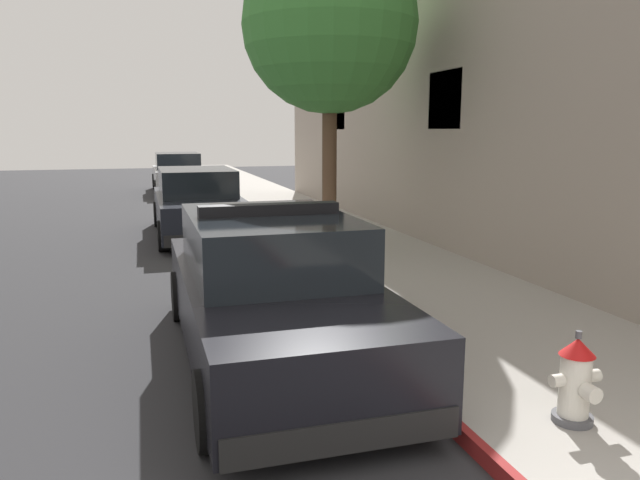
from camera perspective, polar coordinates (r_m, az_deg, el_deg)
The scene contains 9 objects.
ground_plane at distance 11.83m, azimuth -25.73°, elevation -3.16°, with size 28.98×60.00×0.20m, color #2B2B2D.
sidewalk_pavement at distance 12.30m, azimuth 2.93°, elevation -0.85°, with size 3.27×60.00×0.14m, color #9E9991.
curb_painted_edge at distance 11.86m, azimuth -4.74°, elevation -1.29°, with size 0.08×60.00×0.14m, color maroon.
storefront_building at distance 13.55m, azimuth 21.60°, elevation 11.66°, with size 5.46×23.81×5.84m.
police_cruiser at distance 6.51m, azimuth -4.57°, elevation -4.85°, with size 1.94×4.84×1.68m.
parked_car_silver_ahead at distance 14.45m, azimuth -11.44°, elevation 3.32°, with size 1.94×4.84×1.56m.
parked_car_dark_far at distance 24.91m, azimuth -13.22°, elevation 6.10°, with size 1.94×4.84×1.56m.
fire_hydrant at distance 5.32m, azimuth 22.92°, elevation -12.10°, with size 0.44×0.40×0.76m.
street_tree at distance 11.85m, azimuth 0.93°, elevation 19.56°, with size 3.26×3.26×5.86m.
Camera 1 is at (-2.38, -1.38, 2.44)m, focal length 34.01 mm.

